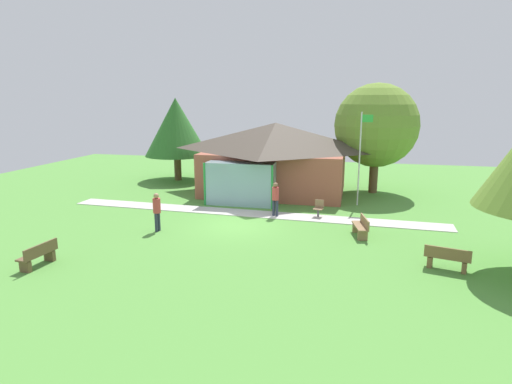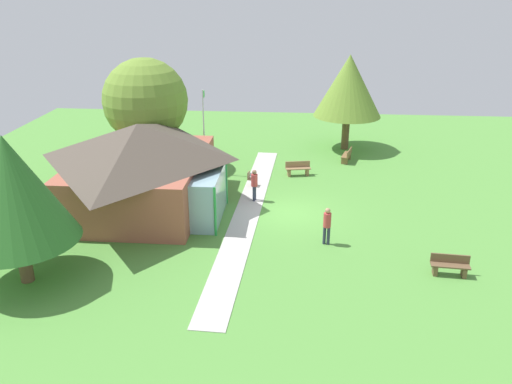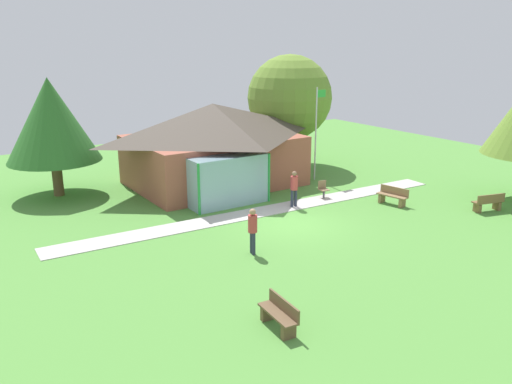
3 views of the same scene
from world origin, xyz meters
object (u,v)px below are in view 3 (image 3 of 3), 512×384
visitor_strolling_lawn (253,228)px  flagpole (316,129)px  bench_front_left (279,315)px  bench_mid_right (393,196)px  visitor_on_path (294,186)px  tree_behind_pavilion_right (290,98)px  patio_chair_lawn_spare (323,190)px  tree_behind_pavilion_left (51,120)px  pavilion (214,143)px  bench_lawn_far_right (488,203)px

visitor_strolling_lawn → flagpole: bearing=139.8°
bench_front_left → bench_mid_right: 12.66m
bench_front_left → flagpole: bearing=-38.4°
bench_front_left → visitor_on_path: (6.92, 8.36, 0.62)m
flagpole → tree_behind_pavilion_right: size_ratio=0.76×
patio_chair_lawn_spare → visitor_on_path: (-2.13, -0.38, 0.61)m
visitor_strolling_lawn → tree_behind_pavilion_left: (-4.04, 11.73, 2.80)m
pavilion → bench_mid_right: (5.31, -7.84, -1.87)m
bench_lawn_far_right → patio_chair_lawn_spare: bearing=145.5°
pavilion → visitor_strolling_lawn: (-3.55, -9.16, -1.25)m
bench_lawn_far_right → tree_behind_pavilion_right: size_ratio=0.23×
bench_lawn_far_right → bench_front_left: 14.27m
patio_chair_lawn_spare → bench_lawn_far_right: bearing=139.9°
visitor_on_path → flagpole: bearing=-127.8°
bench_lawn_far_right → tree_behind_pavilion_left: size_ratio=0.27×
bench_front_left → tree_behind_pavilion_left: 16.94m
visitor_strolling_lawn → bench_lawn_far_right: bearing=92.5°
flagpole → bench_mid_right: 6.12m
visitor_on_path → visitor_strolling_lawn: size_ratio=1.00×
bench_lawn_far_right → visitor_strolling_lawn: size_ratio=0.90×
bench_mid_right → visitor_strolling_lawn: size_ratio=0.90×
bench_lawn_far_right → visitor_on_path: visitor_on_path is taller
tree_behind_pavilion_left → flagpole: bearing=-20.6°
flagpole → bench_front_left: bearing=-133.2°
visitor_on_path → tree_behind_pavilion_left: bearing=-30.2°
bench_lawn_far_right → visitor_on_path: size_ratio=0.90×
patio_chair_lawn_spare → tree_behind_pavilion_right: tree_behind_pavilion_right is taller
patio_chair_lawn_spare → tree_behind_pavilion_right: size_ratio=0.13×
tree_behind_pavilion_right → bench_front_left: bearing=-127.7°
bench_front_left → bench_mid_right: same height
bench_mid_right → visitor_on_path: (-4.18, 2.28, 0.62)m
bench_lawn_far_right → visitor_strolling_lawn: visitor_strolling_lawn is taller
bench_mid_right → patio_chair_lawn_spare: bearing=26.1°
bench_front_left → tree_behind_pavilion_left: tree_behind_pavilion_left is taller
bench_lawn_far_right → patio_chair_lawn_spare: patio_chair_lawn_spare is taller
pavilion → tree_behind_pavilion_right: tree_behind_pavilion_right is taller
bench_mid_right → patio_chair_lawn_spare: (-2.05, 2.66, 0.01)m
bench_front_left → visitor_strolling_lawn: 5.30m
pavilion → patio_chair_lawn_spare: 6.40m
flagpole → visitor_strolling_lawn: flagpole is taller
bench_mid_right → bench_front_left: bearing=107.1°
tree_behind_pavilion_left → visitor_strolling_lawn: bearing=-71.0°
flagpole → bench_lawn_far_right: (2.99, -8.77, -2.44)m
flagpole → tree_behind_pavilion_left: bearing=159.4°
flagpole → tree_behind_pavilion_left: (-12.77, 4.80, 0.97)m
pavilion → bench_front_left: bearing=-112.6°
pavilion → bench_front_left: 15.19m
patio_chair_lawn_spare → tree_behind_pavilion_right: bearing=-103.5°
bench_mid_right → visitor_strolling_lawn: bearing=86.9°
bench_lawn_far_right → tree_behind_pavilion_right: bearing=114.7°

